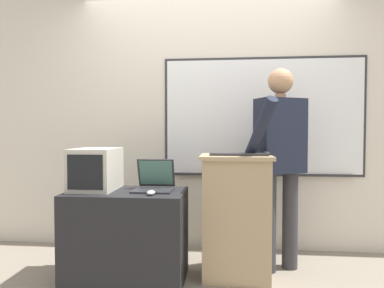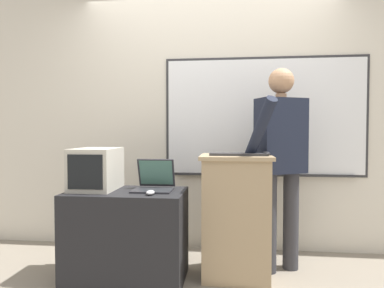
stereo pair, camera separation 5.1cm
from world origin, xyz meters
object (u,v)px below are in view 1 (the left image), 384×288
at_px(crt_monitor, 96,169).
at_px(wireless_keyboard, 238,154).
at_px(person_presenter, 280,155).
at_px(side_desk, 127,236).
at_px(lectern_podium, 236,216).
at_px(laptop, 154,181).
at_px(computer_mouse_by_laptop, 151,193).
at_px(computer_mouse_by_keyboard, 266,154).

bearing_deg(crt_monitor, wireless_keyboard, 3.52).
bearing_deg(person_presenter, wireless_keyboard, -173.85).
bearing_deg(side_desk, person_presenter, 14.66).
bearing_deg(lectern_podium, laptop, -172.37).
distance_m(lectern_podium, side_desk, 0.88).
bearing_deg(side_desk, computer_mouse_by_laptop, -32.83).
distance_m(lectern_podium, person_presenter, 0.63).
bearing_deg(laptop, computer_mouse_by_laptop, -85.04).
height_order(lectern_podium, person_presenter, person_presenter).
bearing_deg(computer_mouse_by_keyboard, wireless_keyboard, -177.02).
relative_size(lectern_podium, wireless_keyboard, 2.22).
relative_size(person_presenter, crt_monitor, 3.97).
height_order(lectern_podium, crt_monitor, crt_monitor).
bearing_deg(person_presenter, side_desk, 169.68).
distance_m(side_desk, laptop, 0.48).
xyz_separation_m(wireless_keyboard, crt_monitor, (-1.13, -0.07, -0.12)).
bearing_deg(wireless_keyboard, person_presenter, 31.13).
xyz_separation_m(lectern_podium, computer_mouse_by_keyboard, (0.23, -0.05, 0.51)).
distance_m(person_presenter, crt_monitor, 1.51).
bearing_deg(computer_mouse_by_laptop, laptop, 94.96).
height_order(side_desk, computer_mouse_by_laptop, computer_mouse_by_laptop).
relative_size(person_presenter, computer_mouse_by_keyboard, 16.95).
bearing_deg(wireless_keyboard, computer_mouse_by_laptop, -158.80).
distance_m(person_presenter, wireless_keyboard, 0.42).
xyz_separation_m(laptop, computer_mouse_by_keyboard, (0.88, 0.04, 0.22)).
height_order(side_desk, wireless_keyboard, wireless_keyboard).
xyz_separation_m(person_presenter, computer_mouse_by_laptop, (-1.00, -0.46, -0.25)).
bearing_deg(computer_mouse_by_laptop, computer_mouse_by_keyboard, 16.82).
xyz_separation_m(person_presenter, crt_monitor, (-1.48, -0.29, -0.10)).
distance_m(side_desk, computer_mouse_by_keyboard, 1.27).
relative_size(person_presenter, computer_mouse_by_laptop, 16.95).
xyz_separation_m(laptop, crt_monitor, (-0.47, -0.04, 0.09)).
relative_size(wireless_keyboard, computer_mouse_by_laptop, 4.43).
height_order(person_presenter, computer_mouse_by_keyboard, person_presenter).
bearing_deg(lectern_podium, computer_mouse_by_keyboard, -11.01).
height_order(lectern_podium, wireless_keyboard, wireless_keyboard).
relative_size(wireless_keyboard, computer_mouse_by_keyboard, 4.43).
bearing_deg(side_desk, lectern_podium, 10.70).
distance_m(computer_mouse_by_keyboard, crt_monitor, 1.35).
bearing_deg(crt_monitor, computer_mouse_by_keyboard, 3.44).
xyz_separation_m(side_desk, laptop, (0.21, 0.07, 0.42)).
relative_size(lectern_podium, person_presenter, 0.58).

